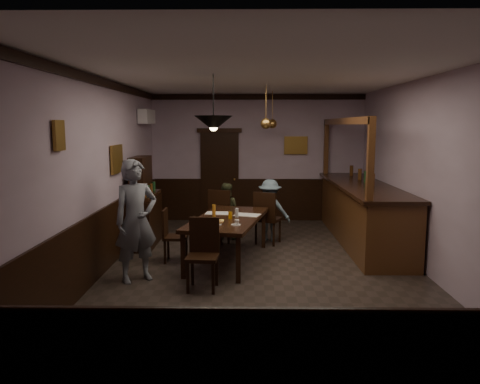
{
  "coord_description": "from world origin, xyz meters",
  "views": [
    {
      "loc": [
        -0.24,
        -7.1,
        2.27
      ],
      "look_at": [
        -0.36,
        0.72,
        1.15
      ],
      "focal_mm": 35.0,
      "sensor_mm": 36.0,
      "label": 1
    }
  ],
  "objects_px": {
    "dining_table": "(228,221)",
    "soda_can": "(230,215)",
    "chair_near": "(203,250)",
    "pendant_iron": "(213,123)",
    "coffee_cup": "(237,222)",
    "pendant_brass_mid": "(266,124)",
    "sideboard": "(144,210)",
    "chair_far_left": "(221,213)",
    "chair_far_right": "(267,216)",
    "person_standing": "(136,221)",
    "bar_counter": "(362,211)",
    "person_seated_right": "(270,210)",
    "chair_side": "(171,233)",
    "person_seated_left": "(226,211)",
    "pendant_brass_far": "(272,124)"
  },
  "relations": [
    {
      "from": "coffee_cup",
      "to": "person_seated_right",
      "type": "bearing_deg",
      "value": 85.65
    },
    {
      "from": "sideboard",
      "to": "pendant_brass_far",
      "type": "distance_m",
      "value": 3.39
    },
    {
      "from": "chair_near",
      "to": "pendant_iron",
      "type": "height_order",
      "value": "pendant_iron"
    },
    {
      "from": "chair_far_left",
      "to": "chair_far_right",
      "type": "xyz_separation_m",
      "value": [
        0.87,
        -0.19,
        -0.01
      ]
    },
    {
      "from": "chair_far_right",
      "to": "coffee_cup",
      "type": "bearing_deg",
      "value": 95.89
    },
    {
      "from": "person_seated_left",
      "to": "pendant_iron",
      "type": "distance_m",
      "value": 2.95
    },
    {
      "from": "chair_far_right",
      "to": "pendant_iron",
      "type": "bearing_deg",
      "value": 88.56
    },
    {
      "from": "person_standing",
      "to": "person_seated_right",
      "type": "xyz_separation_m",
      "value": [
        2.06,
        2.42,
        -0.28
      ]
    },
    {
      "from": "dining_table",
      "to": "sideboard",
      "type": "bearing_deg",
      "value": 146.87
    },
    {
      "from": "chair_side",
      "to": "person_standing",
      "type": "height_order",
      "value": "person_standing"
    },
    {
      "from": "person_seated_right",
      "to": "bar_counter",
      "type": "relative_size",
      "value": 0.28
    },
    {
      "from": "soda_can",
      "to": "chair_side",
      "type": "bearing_deg",
      "value": 174.06
    },
    {
      "from": "chair_far_right",
      "to": "pendant_iron",
      "type": "distance_m",
      "value": 2.73
    },
    {
      "from": "chair_near",
      "to": "pendant_brass_mid",
      "type": "relative_size",
      "value": 1.22
    },
    {
      "from": "dining_table",
      "to": "chair_side",
      "type": "distance_m",
      "value": 0.97
    },
    {
      "from": "dining_table",
      "to": "person_seated_left",
      "type": "height_order",
      "value": "person_seated_left"
    },
    {
      "from": "pendant_iron",
      "to": "person_standing",
      "type": "bearing_deg",
      "value": -169.0
    },
    {
      "from": "chair_far_right",
      "to": "bar_counter",
      "type": "xyz_separation_m",
      "value": [
        1.86,
        0.23,
        0.05
      ]
    },
    {
      "from": "bar_counter",
      "to": "pendant_iron",
      "type": "relative_size",
      "value": 5.27
    },
    {
      "from": "pendant_iron",
      "to": "pendant_brass_mid",
      "type": "distance_m",
      "value": 2.08
    },
    {
      "from": "person_seated_right",
      "to": "pendant_brass_mid",
      "type": "xyz_separation_m",
      "value": [
        -0.1,
        -0.29,
        1.69
      ]
    },
    {
      "from": "chair_near",
      "to": "coffee_cup",
      "type": "bearing_deg",
      "value": 60.01
    },
    {
      "from": "dining_table",
      "to": "soda_can",
      "type": "height_order",
      "value": "soda_can"
    },
    {
      "from": "dining_table",
      "to": "pendant_brass_far",
      "type": "height_order",
      "value": "pendant_brass_far"
    },
    {
      "from": "chair_far_left",
      "to": "pendant_brass_mid",
      "type": "relative_size",
      "value": 1.29
    },
    {
      "from": "person_standing",
      "to": "soda_can",
      "type": "relative_size",
      "value": 14.91
    },
    {
      "from": "chair_side",
      "to": "sideboard",
      "type": "bearing_deg",
      "value": 33.05
    },
    {
      "from": "bar_counter",
      "to": "pendant_brass_mid",
      "type": "height_order",
      "value": "pendant_brass_mid"
    },
    {
      "from": "chair_near",
      "to": "sideboard",
      "type": "distance_m",
      "value": 2.73
    },
    {
      "from": "person_standing",
      "to": "person_seated_left",
      "type": "distance_m",
      "value": 2.88
    },
    {
      "from": "dining_table",
      "to": "coffee_cup",
      "type": "distance_m",
      "value": 0.64
    },
    {
      "from": "soda_can",
      "to": "pendant_brass_mid",
      "type": "distance_m",
      "value": 2.04
    },
    {
      "from": "person_standing",
      "to": "person_seated_right",
      "type": "distance_m",
      "value": 3.19
    },
    {
      "from": "person_seated_left",
      "to": "sideboard",
      "type": "bearing_deg",
      "value": 31.37
    },
    {
      "from": "chair_near",
      "to": "soda_can",
      "type": "xyz_separation_m",
      "value": [
        0.34,
        1.17,
        0.27
      ]
    },
    {
      "from": "chair_near",
      "to": "person_seated_right",
      "type": "bearing_deg",
      "value": 72.54
    },
    {
      "from": "chair_side",
      "to": "pendant_brass_far",
      "type": "height_order",
      "value": "pendant_brass_far"
    },
    {
      "from": "sideboard",
      "to": "bar_counter",
      "type": "distance_m",
      "value": 4.21
    },
    {
      "from": "person_standing",
      "to": "bar_counter",
      "type": "distance_m",
      "value": 4.53
    },
    {
      "from": "chair_near",
      "to": "person_seated_left",
      "type": "bearing_deg",
      "value": 90.36
    },
    {
      "from": "soda_can",
      "to": "person_seated_right",
      "type": "bearing_deg",
      "value": 64.86
    },
    {
      "from": "coffee_cup",
      "to": "pendant_brass_mid",
      "type": "bearing_deg",
      "value": 86.13
    },
    {
      "from": "chair_far_right",
      "to": "soda_can",
      "type": "height_order",
      "value": "chair_far_right"
    },
    {
      "from": "person_seated_right",
      "to": "coffee_cup",
      "type": "distance_m",
      "value": 2.13
    },
    {
      "from": "sideboard",
      "to": "pendant_brass_far",
      "type": "relative_size",
      "value": 2.08
    },
    {
      "from": "chair_far_right",
      "to": "pendant_iron",
      "type": "height_order",
      "value": "pendant_iron"
    },
    {
      "from": "chair_far_right",
      "to": "pendant_brass_far",
      "type": "distance_m",
      "value": 2.32
    },
    {
      "from": "person_standing",
      "to": "pendant_brass_far",
      "type": "relative_size",
      "value": 2.21
    },
    {
      "from": "sideboard",
      "to": "chair_far_left",
      "type": "bearing_deg",
      "value": 9.98
    },
    {
      "from": "chair_side",
      "to": "pendant_iron",
      "type": "height_order",
      "value": "pendant_iron"
    }
  ]
}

